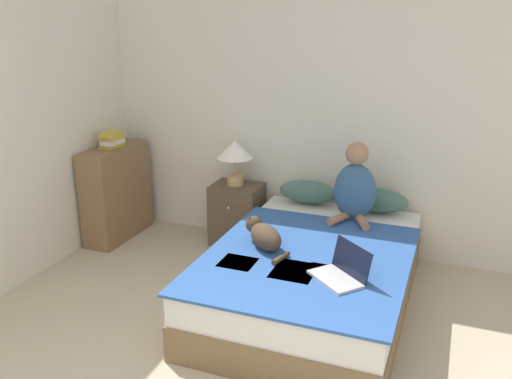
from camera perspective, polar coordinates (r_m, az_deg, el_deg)
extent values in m
cube|color=beige|center=(4.95, 6.88, 7.96)|extent=(5.14, 0.05, 2.55)
cube|color=brown|center=(4.24, 5.98, -10.35)|extent=(1.38, 2.11, 0.26)
cube|color=silver|center=(4.13, 6.09, -7.51)|extent=(1.36, 2.08, 0.21)
cube|color=#2D569E|center=(3.90, 5.32, -7.25)|extent=(1.42, 1.69, 0.02)
cube|color=silver|center=(3.70, 7.74, -8.68)|extent=(0.31, 0.22, 0.01)
cube|color=silver|center=(3.70, 4.03, -8.58)|extent=(0.28, 0.32, 0.01)
cube|color=silver|center=(3.81, -1.94, -7.72)|extent=(0.25, 0.23, 0.01)
ellipsoid|color=#42665B|center=(4.94, 5.50, -0.25)|extent=(0.54, 0.23, 0.20)
ellipsoid|color=#42665B|center=(4.82, 12.64, -1.10)|extent=(0.54, 0.23, 0.20)
ellipsoid|color=#33567A|center=(4.55, 10.36, -0.23)|extent=(0.35, 0.19, 0.48)
sphere|color=#9E7051|center=(4.46, 10.60, 3.75)|extent=(0.19, 0.19, 0.19)
cylinder|color=#9E7051|center=(4.52, 8.71, -3.04)|extent=(0.17, 0.25, 0.07)
cylinder|color=#9E7051|center=(4.49, 11.11, -3.34)|extent=(0.17, 0.25, 0.07)
ellipsoid|color=#473828|center=(3.98, 1.04, -5.02)|extent=(0.38, 0.37, 0.18)
sphere|color=#473828|center=(4.13, -0.22, -3.68)|extent=(0.13, 0.13, 0.13)
cone|color=#473828|center=(4.10, -0.67, -3.14)|extent=(0.06, 0.06, 0.06)
cone|color=#473828|center=(4.13, 0.22, -2.97)|extent=(0.06, 0.06, 0.06)
cylinder|color=#473828|center=(3.82, 2.64, -7.21)|extent=(0.08, 0.20, 0.04)
cube|color=#B7B7BC|center=(3.60, 8.32, -9.30)|extent=(0.41, 0.39, 0.02)
cube|color=black|center=(3.62, 10.04, -7.25)|extent=(0.31, 0.27, 0.21)
cube|color=brown|center=(5.21, -2.01, -2.61)|extent=(0.46, 0.36, 0.59)
sphere|color=tan|center=(5.00, -2.89, -1.95)|extent=(0.03, 0.03, 0.03)
cylinder|color=tan|center=(5.10, -2.20, 1.01)|extent=(0.15, 0.15, 0.10)
cylinder|color=tan|center=(5.07, -2.21, 2.44)|extent=(0.02, 0.02, 0.17)
cone|color=white|center=(5.02, -2.24, 4.26)|extent=(0.34, 0.34, 0.16)
cube|color=brown|center=(5.48, -14.46, -0.32)|extent=(0.29, 0.79, 0.91)
cube|color=gold|center=(5.36, -14.93, 4.50)|extent=(0.16, 0.22, 0.04)
cube|color=beige|center=(5.33, -14.86, 4.88)|extent=(0.14, 0.22, 0.04)
cube|color=gold|center=(5.35, -14.96, 5.33)|extent=(0.18, 0.20, 0.04)
cube|color=gold|center=(5.32, -14.97, 5.66)|extent=(0.17, 0.22, 0.04)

